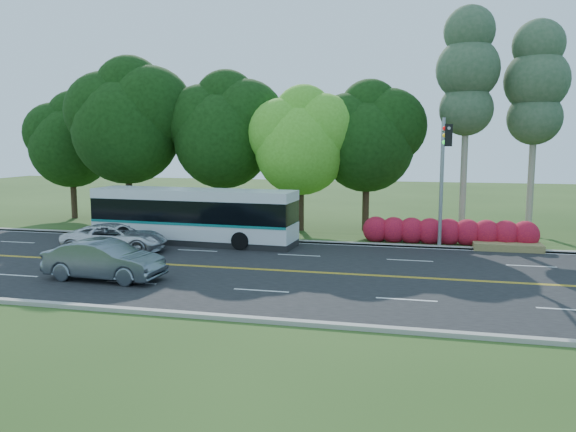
% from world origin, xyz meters
% --- Properties ---
extents(ground, '(120.00, 120.00, 0.00)m').
position_xyz_m(ground, '(0.00, 0.00, 0.00)').
color(ground, '#294617').
rests_on(ground, ground).
extents(road, '(60.00, 14.00, 0.02)m').
position_xyz_m(road, '(0.00, 0.00, 0.01)').
color(road, black).
rests_on(road, ground).
extents(curb_north, '(60.00, 0.30, 0.15)m').
position_xyz_m(curb_north, '(0.00, 7.15, 0.07)').
color(curb_north, '#A09B90').
rests_on(curb_north, ground).
extents(curb_south, '(60.00, 0.30, 0.15)m').
position_xyz_m(curb_south, '(0.00, -7.15, 0.07)').
color(curb_south, '#A09B90').
rests_on(curb_south, ground).
extents(grass_verge, '(60.00, 4.00, 0.10)m').
position_xyz_m(grass_verge, '(0.00, 9.00, 0.05)').
color(grass_verge, '#294617').
rests_on(grass_verge, ground).
extents(lane_markings, '(57.60, 13.82, 0.00)m').
position_xyz_m(lane_markings, '(-0.09, 0.00, 0.02)').
color(lane_markings, gold).
rests_on(lane_markings, road).
extents(tree_row, '(44.70, 9.10, 13.84)m').
position_xyz_m(tree_row, '(-5.15, 12.13, 6.73)').
color(tree_row, black).
rests_on(tree_row, ground).
extents(bougainvillea_hedge, '(9.50, 2.25, 1.50)m').
position_xyz_m(bougainvillea_hedge, '(7.18, 8.15, 0.72)').
color(bougainvillea_hedge, maroon).
rests_on(bougainvillea_hedge, ground).
extents(traffic_signal, '(0.42, 6.10, 7.00)m').
position_xyz_m(traffic_signal, '(6.49, 5.40, 4.67)').
color(traffic_signal, gray).
rests_on(traffic_signal, ground).
extents(transit_bus, '(11.84, 3.23, 3.07)m').
position_xyz_m(transit_bus, '(-7.05, 5.55, 1.54)').
color(transit_bus, white).
rests_on(transit_bus, road).
extents(sedan, '(5.07, 1.96, 1.65)m').
position_xyz_m(sedan, '(-7.34, -3.28, 0.84)').
color(sedan, slate).
rests_on(sedan, road).
extents(suv, '(5.63, 3.33, 1.47)m').
position_xyz_m(suv, '(-9.99, 2.19, 0.75)').
color(suv, silver).
rests_on(suv, road).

